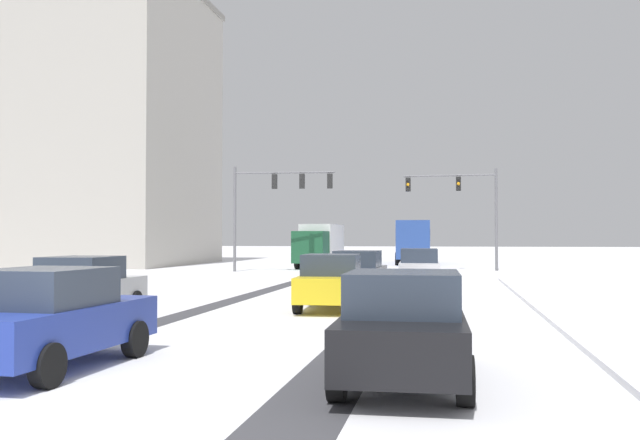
% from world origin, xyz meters
% --- Properties ---
extents(ground_plane, '(300.00, 300.00, 0.00)m').
position_xyz_m(ground_plane, '(0.00, 0.00, 0.00)').
color(ground_plane, white).
extents(wheel_track_left_lane, '(1.14, 29.16, 0.01)m').
position_xyz_m(wheel_track_left_lane, '(3.27, 13.25, 0.00)').
color(wheel_track_left_lane, '#424247').
rests_on(wheel_track_left_lane, ground).
extents(wheel_track_right_lane, '(0.76, 29.16, 0.01)m').
position_xyz_m(wheel_track_right_lane, '(-2.09, 13.25, 0.00)').
color(wheel_track_right_lane, '#424247').
rests_on(wheel_track_right_lane, ground).
extents(sidewalk_kerb_right, '(4.00, 29.16, 0.12)m').
position_xyz_m(sidewalk_kerb_right, '(9.41, 11.93, 0.06)').
color(sidewalk_kerb_right, white).
rests_on(sidewalk_kerb_right, ground).
extents(traffic_signal_far_right, '(5.95, 0.47, 6.50)m').
position_xyz_m(traffic_signal_far_right, '(5.97, 36.55, 4.64)').
color(traffic_signal_far_right, slate).
rests_on(traffic_signal_far_right, ground).
extents(traffic_signal_far_left, '(6.32, 0.79, 6.50)m').
position_xyz_m(traffic_signal_far_left, '(-5.50, 32.72, 4.80)').
color(traffic_signal_far_left, slate).
rests_on(traffic_signal_far_left, ground).
extents(car_white_lead, '(1.97, 4.17, 1.62)m').
position_xyz_m(car_white_lead, '(3.74, 22.13, 0.82)').
color(car_white_lead, silver).
rests_on(car_white_lead, ground).
extents(car_grey_second, '(1.89, 4.13, 1.62)m').
position_xyz_m(car_grey_second, '(1.73, 17.00, 0.82)').
color(car_grey_second, slate).
rests_on(car_grey_second, ground).
extents(car_yellow_cab_third, '(2.00, 4.18, 1.62)m').
position_xyz_m(car_yellow_cab_third, '(1.65, 11.69, 0.82)').
color(car_yellow_cab_third, yellow).
rests_on(car_yellow_cab_third, ground).
extents(car_silver_fourth, '(1.93, 4.15, 1.62)m').
position_xyz_m(car_silver_fourth, '(-4.28, 8.22, 0.82)').
color(car_silver_fourth, '#B7BABF').
rests_on(car_silver_fourth, ground).
extents(car_black_fifth, '(1.91, 4.14, 1.62)m').
position_xyz_m(car_black_fifth, '(4.36, 1.96, 0.82)').
color(car_black_fifth, black).
rests_on(car_black_fifth, ground).
extents(car_blue_sixth, '(1.93, 4.15, 1.62)m').
position_xyz_m(car_blue_sixth, '(-1.28, 1.96, 0.82)').
color(car_blue_sixth, '#233899').
rests_on(car_blue_sixth, ground).
extents(bus_oncoming, '(3.04, 11.10, 3.38)m').
position_xyz_m(bus_oncoming, '(2.20, 47.80, 1.99)').
color(bus_oncoming, '#284793').
rests_on(bus_oncoming, ground).
extents(box_truck_delivery, '(2.46, 7.46, 3.02)m').
position_xyz_m(box_truck_delivery, '(-3.84, 38.81, 1.63)').
color(box_truck_delivery, '#194C2D').
rests_on(box_truck_delivery, ground).
extents(office_building_far_left_block, '(26.42, 15.71, 21.72)m').
position_xyz_m(office_building_far_left_block, '(-27.57, 41.46, 10.87)').
color(office_building_far_left_block, '#B2ADA3').
rests_on(office_building_far_left_block, ground).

